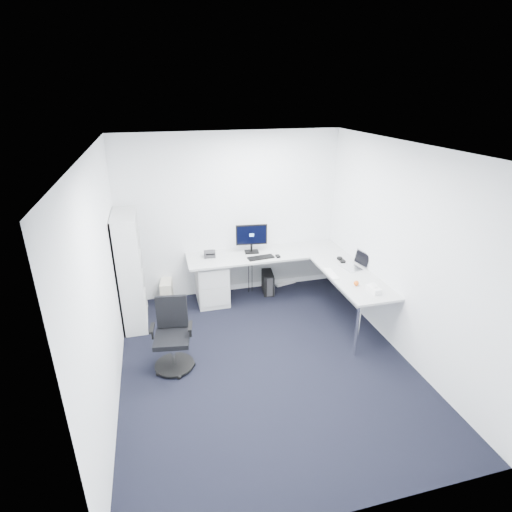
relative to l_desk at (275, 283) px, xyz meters
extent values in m
plane|color=black|center=(-0.55, -1.40, -0.39)|extent=(4.20, 4.20, 0.00)
plane|color=white|center=(-0.55, -1.40, 2.31)|extent=(4.20, 4.20, 0.00)
cube|color=white|center=(-0.55, 0.70, 0.96)|extent=(3.60, 0.02, 2.70)
cube|color=white|center=(-0.55, -3.50, 0.96)|extent=(3.60, 0.02, 2.70)
cube|color=white|center=(-2.35, -1.40, 0.96)|extent=(0.02, 4.20, 2.70)
cube|color=white|center=(1.25, -1.40, 0.96)|extent=(0.02, 4.20, 2.70)
cube|color=#B4B6B6|center=(-0.96, 0.38, -0.01)|extent=(0.49, 0.62, 0.76)
cube|color=black|center=(0.02, 0.46, -0.21)|extent=(0.22, 0.40, 0.37)
cube|color=beige|center=(-1.69, 0.56, -0.20)|extent=(0.23, 0.42, 0.38)
cube|color=white|center=(0.42, 0.66, -0.37)|extent=(0.39, 0.16, 0.04)
cube|color=black|center=(-0.19, 0.17, 0.40)|extent=(0.44, 0.20, 0.02)
cube|color=black|center=(0.09, 0.14, 0.41)|extent=(0.06, 0.10, 0.03)
cube|color=white|center=(0.65, -0.66, 0.40)|extent=(0.13, 0.39, 0.01)
sphere|color=orange|center=(0.82, -1.09, 0.43)|extent=(0.07, 0.07, 0.07)
cube|color=white|center=(0.96, -1.32, 0.43)|extent=(0.13, 0.22, 0.07)
camera|label=1|loc=(-1.74, -5.48, 2.87)|focal=28.00mm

